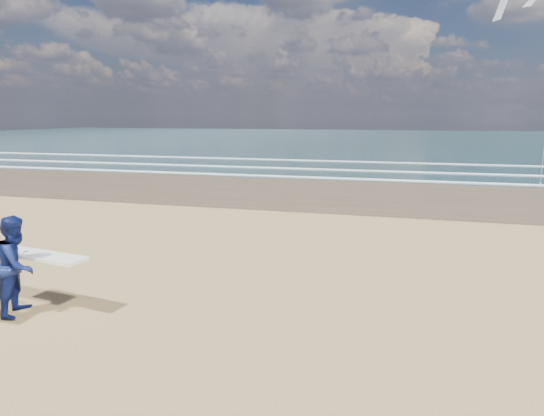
% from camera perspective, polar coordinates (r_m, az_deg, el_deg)
% --- Properties ---
extents(ocean, '(220.00, 100.00, 0.02)m').
position_cam_1_polar(ocean, '(79.87, 24.97, 7.12)').
color(ocean, '#183335').
rests_on(ocean, ground).
extents(surfer_far, '(2.25, 1.33, 1.97)m').
position_cam_1_polar(surfer_far, '(10.81, -27.64, -5.88)').
color(surfer_far, '#0E184F').
rests_on(surfer_far, ground).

